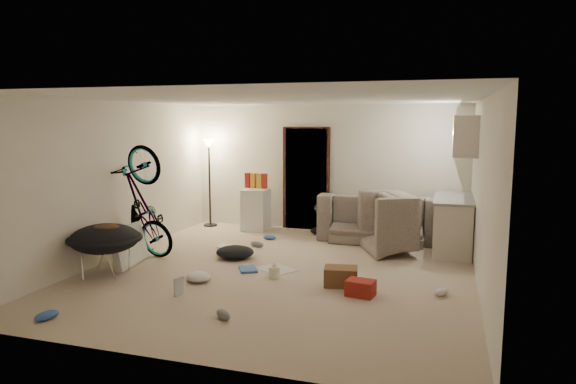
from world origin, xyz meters
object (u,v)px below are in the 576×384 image
(bicycle, at_px, (144,228))
(mini_fridge, at_px, (256,210))
(drink_case_a, at_px, (341,276))
(sofa, at_px, (379,223))
(saucer_chair, at_px, (105,245))
(kitchen_counter, at_px, (452,225))
(armchair, at_px, (408,230))
(juicer, at_px, (274,271))
(drink_case_b, at_px, (361,288))
(tv_box, at_px, (129,246))
(floor_lamp, at_px, (209,164))

(bicycle, bearing_deg, mini_fridge, -11.14)
(mini_fridge, bearing_deg, drink_case_a, -51.58)
(sofa, relative_size, bicycle, 1.16)
(saucer_chair, bearing_deg, kitchen_counter, 31.86)
(sofa, bearing_deg, kitchen_counter, 159.21)
(armchair, bearing_deg, sofa, 15.21)
(kitchen_counter, bearing_deg, juicer, -135.68)
(kitchen_counter, bearing_deg, drink_case_b, -112.30)
(tv_box, bearing_deg, floor_lamp, 83.60)
(floor_lamp, height_order, saucer_chair, floor_lamp)
(floor_lamp, bearing_deg, kitchen_counter, -7.66)
(drink_case_b, relative_size, juicer, 1.53)
(sofa, height_order, saucer_chair, saucer_chair)
(tv_box, bearing_deg, drink_case_b, -13.56)
(floor_lamp, relative_size, juicer, 8.00)
(saucer_chair, height_order, drink_case_b, saucer_chair)
(sofa, distance_m, juicer, 3.00)
(juicer, bearing_deg, kitchen_counter, 44.32)
(floor_lamp, bearing_deg, bicycle, -87.81)
(floor_lamp, distance_m, drink_case_a, 4.72)
(kitchen_counter, relative_size, saucer_chair, 1.44)
(sofa, bearing_deg, saucer_chair, 42.96)
(armchair, height_order, drink_case_b, armchair)
(tv_box, bearing_deg, bicycle, 81.71)
(kitchen_counter, relative_size, sofa, 0.69)
(sofa, relative_size, armchair, 1.91)
(kitchen_counter, height_order, mini_fridge, kitchen_counter)
(sofa, relative_size, drink_case_a, 4.90)
(bicycle, xyz_separation_m, mini_fridge, (0.96, 2.51, -0.07))
(armchair, bearing_deg, bicycle, 88.18)
(kitchen_counter, xyz_separation_m, mini_fridge, (-3.77, 0.55, -0.03))
(floor_lamp, xyz_separation_m, drink_case_b, (3.72, -3.36, -1.21))
(floor_lamp, distance_m, drink_case_b, 5.16)
(bicycle, relative_size, drink_case_b, 5.37)
(floor_lamp, xyz_separation_m, bicycle, (0.10, -2.61, -0.82))
(armchair, bearing_deg, kitchen_counter, -95.39)
(mini_fridge, height_order, saucer_chair, mini_fridge)
(saucer_chair, bearing_deg, drink_case_a, 9.30)
(tv_box, height_order, drink_case_b, tv_box)
(armchair, relative_size, saucer_chair, 1.08)
(mini_fridge, height_order, juicer, mini_fridge)
(kitchen_counter, relative_size, armchair, 1.33)
(armchair, distance_m, drink_case_b, 2.51)
(bicycle, bearing_deg, drink_case_b, -91.90)
(drink_case_b, bearing_deg, saucer_chair, -166.67)
(kitchen_counter, height_order, juicer, kitchen_counter)
(drink_case_b, bearing_deg, armchair, 90.42)
(bicycle, xyz_separation_m, juicer, (2.34, -0.37, -0.40))
(mini_fridge, bearing_deg, drink_case_b, -50.84)
(drink_case_a, xyz_separation_m, drink_case_b, (0.32, -0.31, -0.03))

